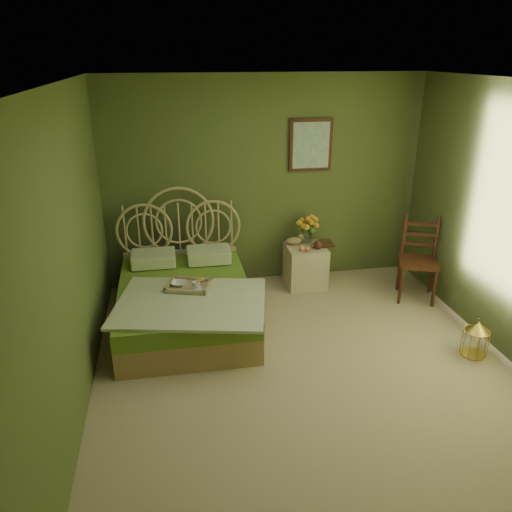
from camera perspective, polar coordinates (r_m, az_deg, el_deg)
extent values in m
plane|color=tan|center=(4.85, 6.22, -13.35)|extent=(4.50, 4.50, 0.00)
plane|color=silver|center=(3.95, 7.86, 18.98)|extent=(4.50, 4.50, 0.00)
plane|color=#4C5A2F|center=(6.31, 1.02, 8.41)|extent=(4.00, 0.00, 4.00)
plane|color=#4C5A2F|center=(4.13, -20.64, -0.72)|extent=(0.00, 4.50, 4.50)
cube|color=#37180F|center=(6.33, 6.28, 12.49)|extent=(0.54, 0.03, 0.64)
cube|color=silver|center=(6.31, 6.32, 12.46)|extent=(0.46, 0.01, 0.56)
cube|color=tan|center=(5.60, -8.03, -6.47)|extent=(1.40, 1.87, 0.28)
cube|color=olive|center=(5.49, -8.16, -4.33)|extent=(1.40, 1.87, 0.19)
cube|color=beige|center=(5.07, -7.43, -5.30)|extent=(1.67, 1.40, 0.03)
cube|color=beige|center=(6.02, -11.65, -0.27)|extent=(0.51, 0.37, 0.15)
cube|color=beige|center=(6.03, -5.43, 0.15)|extent=(0.51, 0.37, 0.15)
cube|color=tan|center=(5.36, -7.70, -3.67)|extent=(0.54, 0.47, 0.04)
ellipsoid|color=#B77A38|center=(5.42, -6.51, -2.69)|extent=(0.12, 0.07, 0.05)
cube|color=beige|center=(6.43, 5.65, -1.14)|extent=(0.49, 0.49, 0.53)
cylinder|color=silver|center=(6.42, 5.91, 2.22)|extent=(0.10, 0.10, 0.18)
ellipsoid|color=tan|center=(6.37, 4.35, 1.73)|extent=(0.21, 0.11, 0.10)
sphere|color=#FC8B62|center=(6.16, 5.25, 0.84)|extent=(0.07, 0.07, 0.07)
sphere|color=#FC8B62|center=(6.16, 5.91, 0.81)|extent=(0.07, 0.07, 0.07)
cube|color=#37180F|center=(6.29, 18.07, -0.65)|extent=(0.58, 0.58, 0.04)
cylinder|color=#37180F|center=(6.15, 17.03, -3.53)|extent=(0.04, 0.04, 0.48)
cylinder|color=#37180F|center=(6.32, 20.14, -3.19)|extent=(0.04, 0.04, 0.48)
cylinder|color=#37180F|center=(6.46, 15.54, -2.08)|extent=(0.04, 0.04, 0.48)
cylinder|color=#37180F|center=(6.63, 18.54, -1.81)|extent=(0.04, 0.04, 0.48)
cube|color=#37180F|center=(6.36, 17.57, 2.22)|extent=(0.37, 0.19, 0.53)
cylinder|color=gold|center=(5.55, 23.51, -10.23)|extent=(0.24, 0.24, 0.01)
cylinder|color=gold|center=(5.48, 23.72, -9.07)|extent=(0.24, 0.24, 0.27)
cone|color=gold|center=(5.39, 24.03, -7.38)|extent=(0.24, 0.24, 0.10)
imported|color=#381E0F|center=(6.40, 7.25, 1.33)|extent=(0.19, 0.24, 0.02)
imported|color=#472819|center=(6.39, 7.26, 1.49)|extent=(0.18, 0.24, 0.02)
imported|color=white|center=(5.38, -8.81, -3.13)|extent=(0.20, 0.20, 0.04)
imported|color=white|center=(5.28, -6.83, -3.32)|extent=(0.09, 0.09, 0.08)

